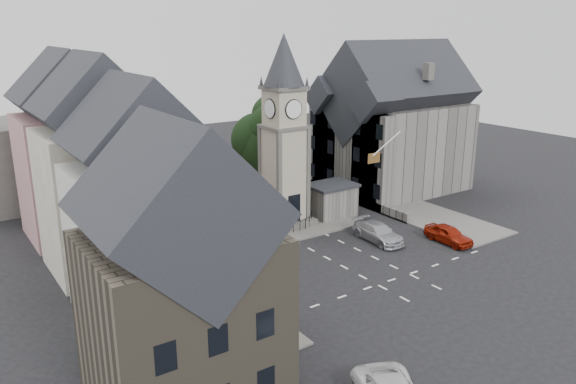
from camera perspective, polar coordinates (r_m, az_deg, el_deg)
ground at (r=43.42m, az=5.56°, el=-6.26°), size 120.00×120.00×0.00m
pavement_west at (r=42.36m, az=-13.10°, el=-7.14°), size 6.00×30.00×0.14m
pavement_east at (r=56.59m, az=9.75°, el=-0.88°), size 6.00×26.00×0.14m
central_island at (r=50.16m, az=1.04°, el=-2.91°), size 10.00×8.00×0.16m
road_markings at (r=39.74m, az=10.68°, el=-8.71°), size 20.00×8.00×0.01m
clock_tower at (r=47.24m, az=-0.40°, el=5.98°), size 4.86×4.86×16.25m
stone_shelter at (r=51.21m, az=4.38°, el=-0.81°), size 4.30×3.30×3.08m
town_tree at (r=52.65m, az=-1.64°, el=5.80°), size 7.20×7.20×10.80m
warning_sign_post at (r=45.03m, az=-1.95°, el=-2.58°), size 0.70×0.19×2.85m
terrace_pink at (r=48.78m, az=-21.25°, el=3.34°), size 8.10×7.60×12.80m
terrace_cream at (r=41.21m, az=-18.59°, el=1.35°), size 8.10×7.60×12.80m
terrace_tudor at (r=33.96m, az=-14.72°, el=-2.17°), size 8.10×7.60×12.00m
building_sw_stone at (r=25.96m, az=-10.78°, el=-9.84°), size 8.60×7.60×10.40m
backdrop_west at (r=61.52m, az=-20.52°, el=3.49°), size 20.00×10.00×8.00m
east_building at (r=59.67m, az=10.54°, el=6.10°), size 14.40×11.40×12.60m
east_boundary_wall at (r=56.07m, az=6.28°, el=-0.50°), size 0.40×16.00×0.90m
flagpole at (r=49.39m, az=9.98°, el=4.87°), size 3.68×0.10×2.74m
car_west_blue at (r=35.50m, az=-5.87°, el=-10.57°), size 3.90×3.44×1.28m
car_west_silver at (r=39.78m, az=-3.61°, el=-7.35°), size 4.22×3.51×1.36m
car_west_grey at (r=38.02m, az=-8.80°, el=-8.64°), size 5.68×4.44×1.43m
car_island_silver at (r=43.63m, az=-3.83°, el=-5.13°), size 1.89×4.30×1.38m
car_island_east at (r=46.07m, az=9.12°, el=-4.07°), size 2.36×5.12×1.45m
car_east_red at (r=46.91m, az=15.99°, el=-4.15°), size 1.76×4.22×1.43m
pedestrian at (r=55.32m, az=9.25°, el=-0.31°), size 0.70×0.46×1.90m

